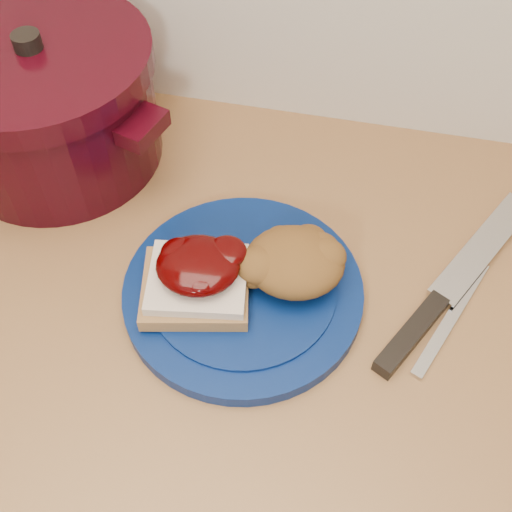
% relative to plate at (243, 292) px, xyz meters
% --- Properties ---
extents(base_cabinet, '(4.00, 0.60, 0.86)m').
position_rel_plate_xyz_m(base_cabinet, '(-0.04, 0.01, -0.48)').
color(base_cabinet, beige).
rests_on(base_cabinet, floor).
extents(plate, '(0.28, 0.28, 0.02)m').
position_rel_plate_xyz_m(plate, '(0.00, 0.00, 0.00)').
color(plate, '#051A51').
rests_on(plate, wood_countertop).
extents(sandwich, '(0.13, 0.12, 0.05)m').
position_rel_plate_xyz_m(sandwich, '(-0.04, -0.02, 0.04)').
color(sandwich, olive).
rests_on(sandwich, plate).
extents(stuffing_mound, '(0.11, 0.10, 0.05)m').
position_rel_plate_xyz_m(stuffing_mound, '(0.05, 0.02, 0.04)').
color(stuffing_mound, brown).
rests_on(stuffing_mound, plate).
extents(chef_knife, '(0.17, 0.28, 0.02)m').
position_rel_plate_xyz_m(chef_knife, '(0.20, 0.02, 0.00)').
color(chef_knife, black).
rests_on(chef_knife, wood_countertop).
extents(butter_knife, '(0.08, 0.16, 0.00)m').
position_rel_plate_xyz_m(butter_knife, '(0.22, 0.02, -0.01)').
color(butter_knife, silver).
rests_on(butter_knife, wood_countertop).
extents(dutch_oven, '(0.34, 0.34, 0.18)m').
position_rel_plate_xyz_m(dutch_oven, '(-0.28, 0.17, 0.07)').
color(dutch_oven, black).
rests_on(dutch_oven, wood_countertop).
extents(pepper_grinder, '(0.07, 0.07, 0.12)m').
position_rel_plate_xyz_m(pepper_grinder, '(-0.34, 0.23, 0.05)').
color(pepper_grinder, black).
rests_on(pepper_grinder, wood_countertop).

